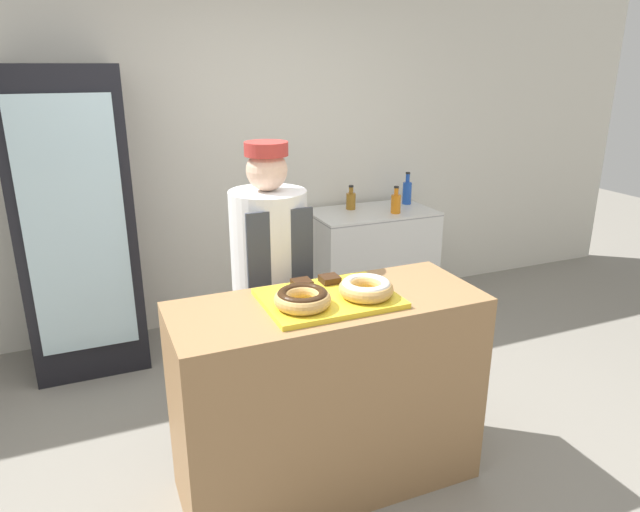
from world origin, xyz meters
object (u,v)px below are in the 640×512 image
Objects in this scene: chest_freezer at (371,261)px; bottle_orange at (396,203)px; donut_chocolate_glaze at (303,298)px; serving_tray at (329,298)px; bottle_blue at (407,192)px; donut_light_glaze at (366,288)px; brownie_back_left at (302,283)px; baker_person at (271,287)px; bottle_amber at (351,200)px; beverage_fridge at (76,224)px; brownie_back_right at (330,279)px.

chest_freezer is 4.56× the size of bottle_orange.
donut_chocolate_glaze is 1.14× the size of bottle_orange.
chest_freezer is (1.16, 1.77, -0.55)m from serving_tray.
donut_chocolate_glaze is at bearing -155.95° from serving_tray.
donut_light_glaze is at bearing -125.54° from bottle_blue.
baker_person is at bearing 91.95° from brownie_back_left.
brownie_back_left is at bearing 115.28° from serving_tray.
donut_chocolate_glaze is at bearing -121.01° from bottle_amber.
bottle_amber is (1.10, 1.74, -0.08)m from brownie_back_left.
baker_person is at bearing -142.60° from bottle_orange.
serving_tray is 0.60× the size of chest_freezer.
beverage_fridge is at bearing -177.60° from bottle_blue.
beverage_fridge is 9.23× the size of bottle_orange.
bottle_amber is (-0.27, 0.25, -0.01)m from bottle_orange.
donut_chocolate_glaze is 0.30m from donut_light_glaze.
bottle_orange reaches higher than donut_chocolate_glaze.
brownie_back_left is at bearing 135.67° from donut_light_glaze.
donut_chocolate_glaze is at bearing -125.47° from chest_freezer.
chest_freezer is 0.53m from bottle_amber.
donut_light_glaze reaches higher than serving_tray.
donut_chocolate_glaze is 2.03m from beverage_fridge.
donut_light_glaze is at bearing -123.85° from bottle_orange.
brownie_back_right is at bearing 110.50° from donut_light_glaze.
brownie_back_left is at bearing -132.50° from bottle_orange.
chest_freezer is 0.66m from bottle_blue.
serving_tray is at bearing -129.37° from bottle_blue.
beverage_fridge is at bearing 120.51° from brownie_back_left.
donut_chocolate_glaze is 0.23m from brownie_back_left.
serving_tray is 0.17m from donut_chocolate_glaze.
bottle_orange is at bearing 47.50° from brownie_back_left.
beverage_fridge is (-1.17, 1.83, -0.05)m from donut_light_glaze.
brownie_back_right is at bearing -55.93° from beverage_fridge.
serving_tray is at bearing 24.05° from donut_chocolate_glaze.
bottle_blue is at bearing 50.63° from serving_tray.
brownie_back_right is at bearing -123.87° from chest_freezer.
serving_tray is 2.42m from bottle_blue.
donut_chocolate_glaze is 0.68m from baker_person.
bottle_blue is (0.38, 0.10, 0.53)m from chest_freezer.
beverage_fridge reaches higher than chest_freezer.
baker_person reaches higher than serving_tray.
brownie_back_right is (0.22, 0.22, -0.02)m from donut_chocolate_glaze.
brownie_back_left is 2.06m from bottle_amber.
beverage_fridge is at bearing -179.83° from chest_freezer.
beverage_fridge reaches higher than baker_person.
serving_tray is 2.15m from bottle_amber.
brownie_back_right is 0.09× the size of chest_freezer.
baker_person is 8.26× the size of bottle_amber.
baker_person is at bearing -130.37° from bottle_amber.
brownie_back_right is 1.95m from beverage_fridge.
donut_light_glaze is at bearing -114.08° from bottle_amber.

